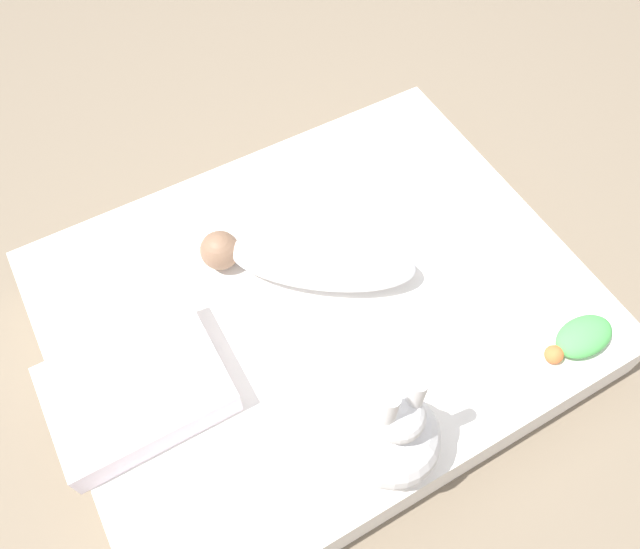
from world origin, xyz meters
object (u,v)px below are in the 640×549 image
object	(u,v)px
turtle_plush	(581,338)
bunny_plush	(392,435)
swaddled_baby	(312,259)
pillow	(137,389)

from	to	relation	value
turtle_plush	bunny_plush	bearing A→B (deg)	-0.26
swaddled_baby	turtle_plush	world-z (taller)	swaddled_baby
bunny_plush	turtle_plush	world-z (taller)	bunny_plush
swaddled_baby	turtle_plush	size ratio (longest dim) A/B	2.63
pillow	turtle_plush	distance (m)	1.04
swaddled_baby	pillow	world-z (taller)	swaddled_baby
swaddled_baby	bunny_plush	bearing A→B (deg)	116.90
swaddled_baby	bunny_plush	distance (m)	0.50
bunny_plush	turtle_plush	bearing A→B (deg)	179.74
pillow	swaddled_baby	bearing A→B (deg)	-168.66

